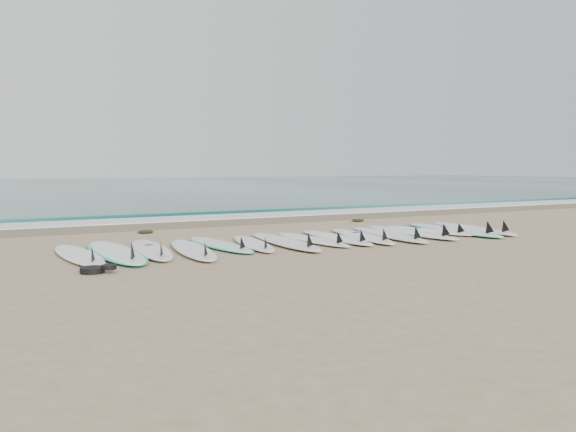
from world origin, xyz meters
name	(u,v)px	position (x,y,z in m)	size (l,w,h in m)	color
ground	(310,242)	(0.00, 0.00, 0.00)	(120.00, 120.00, 0.00)	#9D8566
ocean	(80,187)	(0.00, 32.50, 0.01)	(120.00, 55.00, 0.03)	#1D5E5A
wet_sand_band	(230,222)	(0.00, 4.10, 0.01)	(120.00, 1.80, 0.01)	brown
foam_band	(212,217)	(0.00, 5.50, 0.02)	(120.00, 1.40, 0.04)	silver
wave_crest	(194,212)	(0.00, 7.00, 0.05)	(120.00, 1.00, 0.10)	#1D5E5A
surfboard_0	(79,255)	(-4.14, 0.00, 0.06)	(0.75, 2.59, 0.33)	white
surfboard_1	(116,252)	(-3.58, 0.05, 0.06)	(0.82, 2.94, 0.37)	white
surfboard_2	(152,249)	(-3.00, 0.05, 0.06)	(0.75, 2.62, 0.33)	white
surfboard_3	(193,249)	(-2.39, -0.28, 0.06)	(0.82, 2.65, 0.33)	white
surfboard_4	(220,244)	(-1.76, 0.16, 0.05)	(0.76, 2.45, 0.31)	silver
surfboard_5	(254,243)	(-1.18, -0.02, 0.05)	(0.86, 2.34, 0.29)	white
surfboard_6	(286,241)	(-0.59, -0.12, 0.06)	(0.74, 2.84, 0.36)	silver
surfboard_7	(313,239)	(0.03, -0.05, 0.05)	(0.64, 2.44, 0.31)	white
surfboard_8	(337,237)	(0.58, -0.03, 0.06)	(0.62, 2.57, 0.33)	white
surfboard_9	(363,236)	(1.14, -0.09, 0.06)	(0.97, 2.68, 0.34)	white
surfboard_10	(390,234)	(1.75, -0.16, 0.06)	(0.91, 2.83, 0.36)	white
surfboard_11	(412,232)	(2.41, -0.06, 0.06)	(0.59, 2.82, 0.36)	white
surfboard_12	(429,230)	(3.01, 0.10, 0.05)	(0.87, 2.37, 0.30)	white
surfboard_13	(454,230)	(3.52, -0.10, 0.06)	(0.86, 2.97, 0.37)	white
surfboard_14	(474,228)	(4.11, -0.12, 0.06)	(0.97, 2.87, 0.36)	white
seaweed_near	(146,232)	(-2.45, 2.80, 0.03)	(0.35, 0.27, 0.07)	black
seaweed_far	(358,220)	(3.03, 2.82, 0.03)	(0.35, 0.27, 0.07)	black
leash_coil	(96,269)	(-4.10, -1.38, 0.05)	(0.46, 0.36, 0.11)	black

